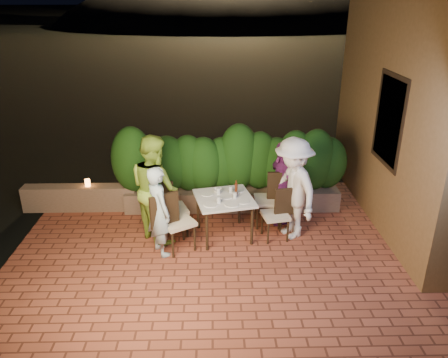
{
  "coord_description": "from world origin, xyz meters",
  "views": [
    {
      "loc": [
        -0.16,
        -5.55,
        3.94
      ],
      "look_at": [
        0.01,
        1.29,
        1.05
      ],
      "focal_mm": 35.0,
      "sensor_mm": 36.0,
      "label": 1
    }
  ],
  "objects_px": {
    "dining_table": "(224,217)",
    "chair_right_back": "(268,199)",
    "beer_bottle": "(236,188)",
    "chair_left_front": "(178,221)",
    "diner_purple": "(282,183)",
    "bowl": "(218,190)",
    "diner_blue": "(159,211)",
    "parapet_lamp": "(88,183)",
    "chair_left_back": "(173,208)",
    "diner_white": "(293,189)",
    "chair_right_front": "(275,214)",
    "diner_green": "(155,188)"
  },
  "relations": [
    {
      "from": "diner_blue",
      "to": "diner_white",
      "type": "relative_size",
      "value": 0.84
    },
    {
      "from": "chair_left_front",
      "to": "diner_white",
      "type": "xyz_separation_m",
      "value": [
        1.94,
        0.4,
        0.37
      ]
    },
    {
      "from": "beer_bottle",
      "to": "diner_purple",
      "type": "bearing_deg",
      "value": 26.59
    },
    {
      "from": "diner_purple",
      "to": "parapet_lamp",
      "type": "xyz_separation_m",
      "value": [
        -3.69,
        0.59,
        -0.21
      ]
    },
    {
      "from": "beer_bottle",
      "to": "chair_left_front",
      "type": "relative_size",
      "value": 0.26
    },
    {
      "from": "dining_table",
      "to": "diner_purple",
      "type": "height_order",
      "value": "diner_purple"
    },
    {
      "from": "diner_green",
      "to": "diner_white",
      "type": "distance_m",
      "value": 2.34
    },
    {
      "from": "dining_table",
      "to": "diner_blue",
      "type": "height_order",
      "value": "diner_blue"
    },
    {
      "from": "bowl",
      "to": "chair_right_back",
      "type": "height_order",
      "value": "chair_right_back"
    },
    {
      "from": "dining_table",
      "to": "diner_green",
      "type": "height_order",
      "value": "diner_green"
    },
    {
      "from": "chair_right_front",
      "to": "diner_blue",
      "type": "xyz_separation_m",
      "value": [
        -1.93,
        -0.42,
        0.3
      ]
    },
    {
      "from": "diner_green",
      "to": "bowl",
      "type": "bearing_deg",
      "value": -113.71
    },
    {
      "from": "bowl",
      "to": "diner_blue",
      "type": "bearing_deg",
      "value": -140.95
    },
    {
      "from": "chair_left_front",
      "to": "chair_right_front",
      "type": "relative_size",
      "value": 1.14
    },
    {
      "from": "chair_left_front",
      "to": "chair_right_front",
      "type": "height_order",
      "value": "chair_left_front"
    },
    {
      "from": "chair_right_back",
      "to": "diner_blue",
      "type": "bearing_deg",
      "value": 27.7
    },
    {
      "from": "beer_bottle",
      "to": "chair_left_front",
      "type": "xyz_separation_m",
      "value": [
        -0.98,
        -0.5,
        -0.36
      ]
    },
    {
      "from": "dining_table",
      "to": "diner_purple",
      "type": "relative_size",
      "value": 0.6
    },
    {
      "from": "bowl",
      "to": "diner_blue",
      "type": "xyz_separation_m",
      "value": [
        -0.95,
        -0.77,
        -0.01
      ]
    },
    {
      "from": "bowl",
      "to": "diner_purple",
      "type": "relative_size",
      "value": 0.11
    },
    {
      "from": "chair_right_front",
      "to": "parapet_lamp",
      "type": "relative_size",
      "value": 6.64
    },
    {
      "from": "chair_right_front",
      "to": "diner_purple",
      "type": "relative_size",
      "value": 0.59
    },
    {
      "from": "bowl",
      "to": "diner_purple",
      "type": "distance_m",
      "value": 1.2
    },
    {
      "from": "dining_table",
      "to": "chair_right_back",
      "type": "bearing_deg",
      "value": 26.69
    },
    {
      "from": "beer_bottle",
      "to": "chair_right_front",
      "type": "relative_size",
      "value": 0.29
    },
    {
      "from": "chair_right_front",
      "to": "diner_purple",
      "type": "height_order",
      "value": "diner_purple"
    },
    {
      "from": "beer_bottle",
      "to": "chair_right_front",
      "type": "distance_m",
      "value": 0.82
    },
    {
      "from": "chair_left_back",
      "to": "diner_white",
      "type": "distance_m",
      "value": 2.1
    },
    {
      "from": "chair_left_back",
      "to": "chair_right_front",
      "type": "bearing_deg",
      "value": -25.92
    },
    {
      "from": "chair_right_front",
      "to": "parapet_lamp",
      "type": "distance_m",
      "value": 3.71
    },
    {
      "from": "diner_white",
      "to": "chair_right_back",
      "type": "bearing_deg",
      "value": -162.18
    },
    {
      "from": "chair_left_front",
      "to": "chair_right_back",
      "type": "relative_size",
      "value": 1.01
    },
    {
      "from": "chair_left_front",
      "to": "diner_green",
      "type": "relative_size",
      "value": 0.57
    },
    {
      "from": "chair_left_front",
      "to": "diner_blue",
      "type": "xyz_separation_m",
      "value": [
        -0.28,
        -0.11,
        0.23
      ]
    },
    {
      "from": "diner_green",
      "to": "dining_table",
      "type": "bearing_deg",
      "value": -127.45
    },
    {
      "from": "chair_right_back",
      "to": "diner_purple",
      "type": "bearing_deg",
      "value": -152.85
    },
    {
      "from": "diner_blue",
      "to": "diner_green",
      "type": "height_order",
      "value": "diner_green"
    },
    {
      "from": "diner_white",
      "to": "diner_purple",
      "type": "distance_m",
      "value": 0.55
    },
    {
      "from": "beer_bottle",
      "to": "bowl",
      "type": "relative_size",
      "value": 1.63
    },
    {
      "from": "diner_blue",
      "to": "diner_purple",
      "type": "bearing_deg",
      "value": -94.85
    },
    {
      "from": "chair_left_front",
      "to": "chair_right_front",
      "type": "bearing_deg",
      "value": -20.71
    },
    {
      "from": "beer_bottle",
      "to": "diner_purple",
      "type": "xyz_separation_m",
      "value": [
        0.85,
        0.43,
        -0.1
      ]
    },
    {
      "from": "diner_white",
      "to": "bowl",
      "type": "bearing_deg",
      "value": -125.51
    },
    {
      "from": "chair_right_front",
      "to": "beer_bottle",
      "type": "bearing_deg",
      "value": -26.6
    },
    {
      "from": "chair_right_back",
      "to": "diner_blue",
      "type": "distance_m",
      "value": 2.08
    },
    {
      "from": "dining_table",
      "to": "diner_blue",
      "type": "relative_size",
      "value": 0.62
    },
    {
      "from": "chair_right_front",
      "to": "diner_purple",
      "type": "distance_m",
      "value": 0.72
    },
    {
      "from": "bowl",
      "to": "beer_bottle",
      "type": "bearing_deg",
      "value": -27.28
    },
    {
      "from": "chair_right_back",
      "to": "diner_white",
      "type": "xyz_separation_m",
      "value": [
        0.36,
        -0.4,
        0.38
      ]
    },
    {
      "from": "dining_table",
      "to": "diner_purple",
      "type": "xyz_separation_m",
      "value": [
        1.06,
        0.53,
        0.41
      ]
    }
  ]
}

